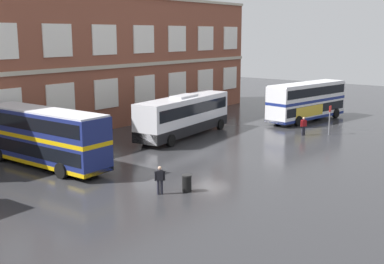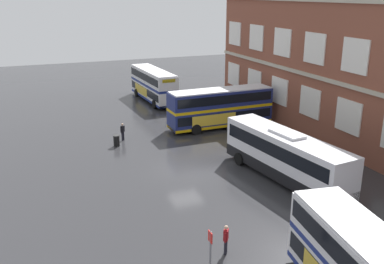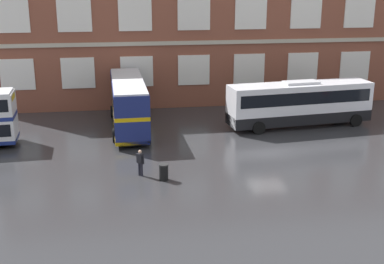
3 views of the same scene
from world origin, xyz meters
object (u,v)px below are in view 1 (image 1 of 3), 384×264
object	(u,v)px
double_decker_far	(307,101)
bus_stand_flag	(330,117)
double_decker_middle	(44,137)
station_litter_bin	(187,183)
second_passenger	(304,125)
waiting_passenger	(160,179)
touring_coach	(184,116)

from	to	relation	value
double_decker_far	bus_stand_flag	bearing A→B (deg)	-138.76
double_decker_middle	station_litter_bin	world-z (taller)	double_decker_middle
second_passenger	waiting_passenger	bearing A→B (deg)	-177.74
second_passenger	bus_stand_flag	xyz separation A→B (m)	(1.78, -1.72, 0.70)
double_decker_far	second_passenger	bearing A→B (deg)	-156.64
double_decker_middle	double_decker_far	bearing A→B (deg)	-12.77
double_decker_far	waiting_passenger	distance (m)	28.45
double_decker_middle	bus_stand_flag	xyz separation A→B (m)	(22.92, -11.38, -0.51)
bus_stand_flag	waiting_passenger	bearing A→B (deg)	177.70
double_decker_middle	bus_stand_flag	bearing A→B (deg)	-26.41
bus_stand_flag	double_decker_far	bearing A→B (deg)	41.24
bus_stand_flag	touring_coach	bearing A→B (deg)	131.50
double_decker_far	waiting_passenger	bearing A→B (deg)	-171.89
double_decker_far	touring_coach	bearing A→B (deg)	160.38
touring_coach	bus_stand_flag	distance (m)	13.48
second_passenger	bus_stand_flag	bearing A→B (deg)	-44.02
double_decker_middle	second_passenger	xyz separation A→B (m)	(21.13, -9.66, -1.22)
touring_coach	station_litter_bin	distance (m)	15.92
bus_stand_flag	station_litter_bin	size ratio (longest dim) A/B	2.62
touring_coach	waiting_passenger	distance (m)	16.44
touring_coach	waiting_passenger	world-z (taller)	touring_coach
waiting_passenger	station_litter_bin	bearing A→B (deg)	-33.71
double_decker_far	bus_stand_flag	world-z (taller)	double_decker_far
waiting_passenger	station_litter_bin	distance (m)	1.70
waiting_passenger	second_passenger	xyz separation A→B (m)	(20.75, 0.82, 0.00)
second_passenger	bus_stand_flag	world-z (taller)	bus_stand_flag
double_decker_middle	touring_coach	xyz separation A→B (m)	(13.98, -1.28, -0.24)
station_litter_bin	second_passenger	bearing A→B (deg)	5.11
double_decker_far	bus_stand_flag	distance (m)	7.47
second_passenger	bus_stand_flag	distance (m)	2.58
touring_coach	second_passenger	size ratio (longest dim) A/B	7.18
double_decker_middle	waiting_passenger	bearing A→B (deg)	-87.88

